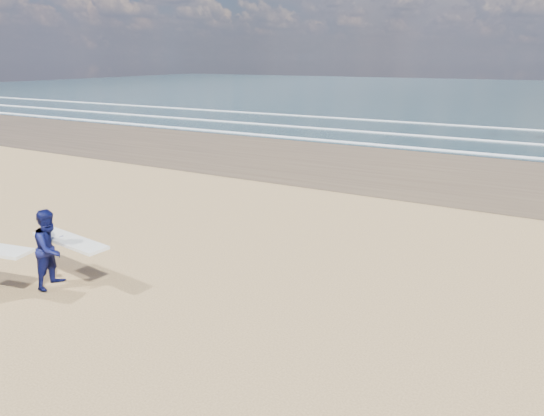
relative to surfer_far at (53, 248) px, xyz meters
The scene contains 1 object.
surfer_far is the anchor object (origin of this frame).
Camera 1 is at (8.96, -4.88, 4.95)m, focal length 32.00 mm.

